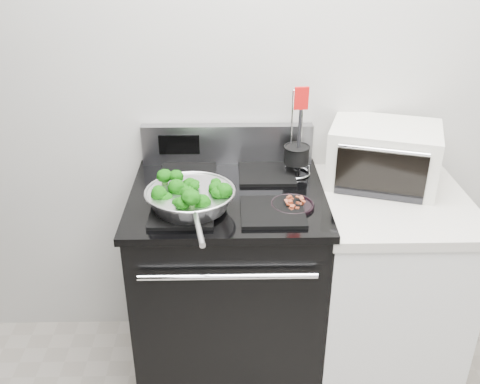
{
  "coord_description": "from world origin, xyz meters",
  "views": [
    {
      "loc": [
        -0.29,
        -0.51,
        1.94
      ],
      "look_at": [
        -0.25,
        1.36,
        0.98
      ],
      "focal_mm": 40.0,
      "sensor_mm": 36.0,
      "label": 1
    }
  ],
  "objects_px": {
    "gas_range": "(229,285)",
    "skillet": "(190,198)",
    "utensil_holder": "(296,159)",
    "bacon_plate": "(292,203)",
    "toaster_oven": "(383,155)"
  },
  "relations": [
    {
      "from": "skillet",
      "to": "utensil_holder",
      "type": "height_order",
      "value": "utensil_holder"
    },
    {
      "from": "bacon_plate",
      "to": "toaster_oven",
      "type": "height_order",
      "value": "toaster_oven"
    },
    {
      "from": "gas_range",
      "to": "bacon_plate",
      "type": "bearing_deg",
      "value": -26.12
    },
    {
      "from": "gas_range",
      "to": "toaster_oven",
      "type": "xyz_separation_m",
      "value": [
        0.66,
        0.15,
        0.56
      ]
    },
    {
      "from": "gas_range",
      "to": "skillet",
      "type": "distance_m",
      "value": 0.55
    },
    {
      "from": "gas_range",
      "to": "skillet",
      "type": "bearing_deg",
      "value": -133.46
    },
    {
      "from": "toaster_oven",
      "to": "skillet",
      "type": "bearing_deg",
      "value": -141.93
    },
    {
      "from": "skillet",
      "to": "utensil_holder",
      "type": "relative_size",
      "value": 1.38
    },
    {
      "from": "bacon_plate",
      "to": "toaster_oven",
      "type": "relative_size",
      "value": 0.32
    },
    {
      "from": "bacon_plate",
      "to": "utensil_holder",
      "type": "distance_m",
      "value": 0.3
    },
    {
      "from": "gas_range",
      "to": "toaster_oven",
      "type": "height_order",
      "value": "toaster_oven"
    },
    {
      "from": "toaster_oven",
      "to": "bacon_plate",
      "type": "bearing_deg",
      "value": -128.81
    },
    {
      "from": "utensil_holder",
      "to": "bacon_plate",
      "type": "bearing_deg",
      "value": -103.05
    },
    {
      "from": "gas_range",
      "to": "bacon_plate",
      "type": "distance_m",
      "value": 0.55
    },
    {
      "from": "gas_range",
      "to": "bacon_plate",
      "type": "height_order",
      "value": "gas_range"
    }
  ]
}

